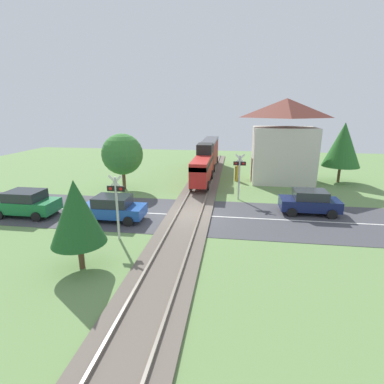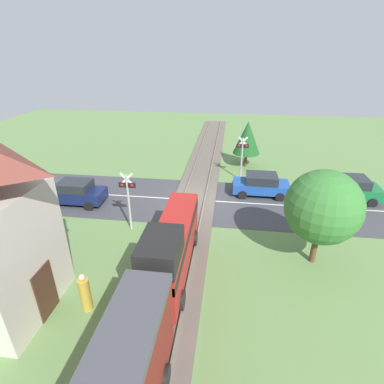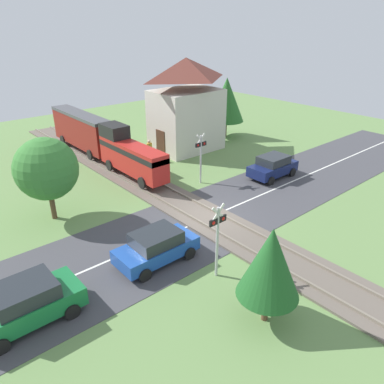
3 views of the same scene
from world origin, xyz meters
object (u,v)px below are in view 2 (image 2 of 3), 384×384
car_far_side (76,192)px  train (146,324)px  car_near_crossing (261,184)px  crossing_signal_west_approach (242,153)px  crossing_signal_east_approach (128,194)px  car_behind_queue (349,188)px  pedestrian_by_station (85,293)px

car_far_side → train: bearing=126.3°
car_near_crossing → crossing_signal_west_approach: size_ratio=1.11×
crossing_signal_west_approach → crossing_signal_east_approach: same height
car_behind_queue → crossing_signal_east_approach: size_ratio=1.13×
train → car_near_crossing: 13.91m
car_behind_queue → car_near_crossing: bearing=-0.0°
train → car_behind_queue: bearing=-127.6°
car_behind_queue → pedestrian_by_station: bearing=40.4°
pedestrian_by_station → crossing_signal_east_approach: bearing=-89.0°
car_far_side → crossing_signal_east_approach: (-4.46, 2.52, 1.36)m
car_near_crossing → crossing_signal_east_approach: 9.35m
train → car_near_crossing: size_ratio=3.90×
crossing_signal_west_approach → pedestrian_by_station: 15.05m
car_far_side → crossing_signal_west_approach: size_ratio=1.07×
car_near_crossing → crossing_signal_west_approach: (1.33, -2.52, 1.38)m
crossing_signal_west_approach → crossing_signal_east_approach: 10.04m
car_behind_queue → crossing_signal_east_approach: 14.35m
train → crossing_signal_east_approach: size_ratio=4.33×
car_far_side → car_behind_queue: size_ratio=0.95×
car_near_crossing → train: bearing=71.4°
car_far_side → pedestrian_by_station: (-4.56, 8.30, -0.04)m
crossing_signal_west_approach → pedestrian_by_station: size_ratio=2.03×
crossing_signal_east_approach → car_behind_queue: bearing=-157.8°
pedestrian_by_station → car_far_side: bearing=-61.2°
crossing_signal_east_approach → car_far_side: bearing=-29.4°
train → crossing_signal_west_approach: (-3.09, -15.66, 0.30)m
car_near_crossing → car_far_side: 12.31m
car_near_crossing → pedestrian_by_station: 13.41m
crossing_signal_west_approach → pedestrian_by_station: bearing=66.1°
car_behind_queue → crossing_signal_west_approach: crossing_signal_west_approach is taller
car_behind_queue → crossing_signal_west_approach: size_ratio=1.13×
train → car_far_side: train is taller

